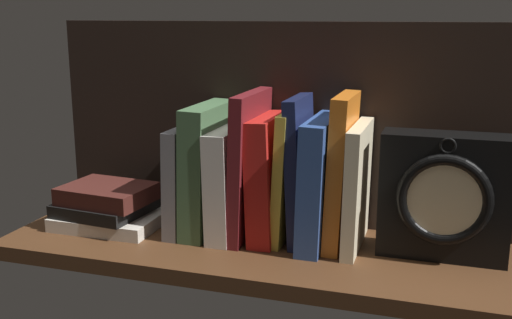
% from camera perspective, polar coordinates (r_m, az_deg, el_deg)
% --- Properties ---
extents(ground_plane, '(0.83, 0.27, 0.03)m').
position_cam_1_polar(ground_plane, '(1.01, 0.23, -8.47)').
color(ground_plane, '#4C2D19').
extents(back_panel, '(0.83, 0.01, 0.35)m').
position_cam_1_polar(back_panel, '(1.08, 2.32, 3.32)').
color(back_panel, black).
rests_on(back_panel, ground_plane).
extents(book_gray_chess, '(0.03, 0.16, 0.18)m').
position_cam_1_polar(book_gray_chess, '(1.06, -6.28, -1.65)').
color(book_gray_chess, gray).
rests_on(book_gray_chess, ground_plane).
extents(book_green_romantic, '(0.05, 0.16, 0.22)m').
position_cam_1_polar(book_green_romantic, '(1.04, -4.50, -0.84)').
color(book_green_romantic, '#476B44').
rests_on(book_green_romantic, ground_plane).
extents(book_white_catcher, '(0.04, 0.16, 0.18)m').
position_cam_1_polar(book_white_catcher, '(1.03, -2.30, -1.99)').
color(book_white_catcher, silver).
rests_on(book_white_catcher, ground_plane).
extents(book_maroon_dawkins, '(0.03, 0.16, 0.24)m').
position_cam_1_polar(book_maroon_dawkins, '(1.01, -0.59, -0.51)').
color(book_maroon_dawkins, maroon).
rests_on(book_maroon_dawkins, ground_plane).
extents(book_red_requiem, '(0.05, 0.14, 0.20)m').
position_cam_1_polar(book_red_requiem, '(1.01, 1.19, -1.69)').
color(book_red_requiem, red).
rests_on(book_red_requiem, ground_plane).
extents(book_yellow_seinlanguage, '(0.03, 0.13, 0.21)m').
position_cam_1_polar(book_yellow_seinlanguage, '(1.00, 2.89, -1.55)').
color(book_yellow_seinlanguage, gold).
rests_on(book_yellow_seinlanguage, ground_plane).
extents(book_navy_bierce, '(0.03, 0.12, 0.24)m').
position_cam_1_polar(book_navy_bierce, '(0.99, 4.12, -0.99)').
color(book_navy_bierce, '#192147').
rests_on(book_navy_bierce, ground_plane).
extents(book_blue_modern, '(0.04, 0.17, 0.20)m').
position_cam_1_polar(book_blue_modern, '(0.99, 5.91, -2.03)').
color(book_blue_modern, '#2D4C8E').
rests_on(book_blue_modern, ground_plane).
extents(book_orange_pandolfini, '(0.03, 0.13, 0.24)m').
position_cam_1_polar(book_orange_pandolfini, '(0.98, 7.90, -1.10)').
color(book_orange_pandolfini, orange).
rests_on(book_orange_pandolfini, ground_plane).
extents(book_cream_twain, '(0.02, 0.16, 0.20)m').
position_cam_1_polar(book_cream_twain, '(0.98, 9.36, -2.49)').
color(book_cream_twain, beige).
rests_on(book_cream_twain, ground_plane).
extents(framed_clock, '(0.19, 0.08, 0.19)m').
position_cam_1_polar(framed_clock, '(0.96, 17.00, -3.30)').
color(framed_clock, black).
rests_on(framed_clock, ground_plane).
extents(book_stack_side, '(0.18, 0.15, 0.07)m').
position_cam_1_polar(book_stack_side, '(1.11, -13.48, -4.27)').
color(book_stack_side, beige).
rests_on(book_stack_side, ground_plane).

